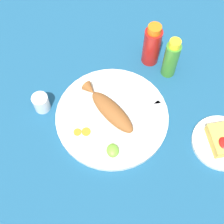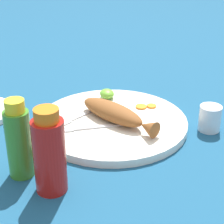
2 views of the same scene
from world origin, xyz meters
TOP-DOWN VIEW (x-y plane):
  - ground_plane at (0.00, 0.00)m, footprint 4.00×4.00m
  - main_plate at (0.00, 0.00)m, footprint 0.36×0.36m
  - fried_fish at (-0.01, -0.01)m, footprint 0.21×0.15m
  - fork_near at (-0.03, 0.09)m, footprint 0.03×0.19m
  - fork_far at (0.02, 0.09)m, footprint 0.10×0.17m
  - carrot_slice_near at (0.04, -0.09)m, footprint 0.03×0.03m
  - carrot_slice_mid at (0.04, -0.11)m, footprint 0.02×0.02m
  - lime_wedge_main at (0.12, -0.02)m, footprint 0.04×0.04m
  - hot_sauce_bottle_red at (-0.20, 0.17)m, footprint 0.06×0.06m
  - hot_sauce_bottle_green at (-0.14, 0.22)m, footprint 0.05×0.05m
  - salt_cup at (-0.08, -0.21)m, footprint 0.05×0.05m

SIDE VIEW (x-z plane):
  - ground_plane at x=0.00m, z-range 0.00..0.00m
  - main_plate at x=0.00m, z-range 0.00..0.02m
  - fork_near at x=-0.03m, z-range 0.02..0.02m
  - fork_far at x=0.02m, z-range 0.02..0.02m
  - carrot_slice_near at x=0.04m, z-range 0.02..0.02m
  - carrot_slice_mid at x=0.04m, z-range 0.02..0.02m
  - salt_cup at x=-0.08m, z-range 0.00..0.06m
  - lime_wedge_main at x=0.12m, z-range 0.02..0.04m
  - fried_fish at x=-0.01m, z-range 0.02..0.06m
  - hot_sauce_bottle_green at x=-0.14m, z-range 0.00..0.15m
  - hot_sauce_bottle_red at x=-0.20m, z-range 0.00..0.16m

